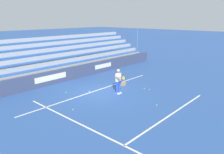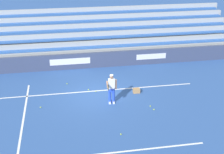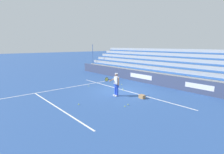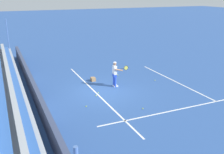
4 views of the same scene
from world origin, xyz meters
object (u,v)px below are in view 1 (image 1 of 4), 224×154
(tennis_ball_stray_back, at_px, (66,92))
(tennis_ball_by_box, at_px, (149,90))
(ball_box_cardboard, at_px, (123,84))
(tennis_ball_on_baseline, at_px, (157,105))
(tennis_ball_far_left, at_px, (96,91))
(tennis_player, at_px, (118,81))
(tennis_ball_near_player, at_px, (89,91))
(tennis_ball_toward_net, at_px, (144,89))
(tennis_ball_far_right, at_px, (73,109))

(tennis_ball_stray_back, bearing_deg, tennis_ball_by_box, 138.06)
(ball_box_cardboard, bearing_deg, tennis_ball_on_baseline, 66.75)
(tennis_ball_stray_back, relative_size, tennis_ball_on_baseline, 1.00)
(ball_box_cardboard, xyz_separation_m, tennis_ball_far_left, (2.39, -0.50, -0.10))
(tennis_player, height_order, ball_box_cardboard, tennis_player)
(ball_box_cardboard, bearing_deg, tennis_ball_near_player, -16.08)
(tennis_ball_near_player, bearing_deg, tennis_ball_far_left, 143.57)
(ball_box_cardboard, distance_m, tennis_ball_by_box, 2.21)
(tennis_player, xyz_separation_m, tennis_ball_on_baseline, (0.09, 3.14, -0.86))
(tennis_ball_far_left, xyz_separation_m, tennis_ball_by_box, (-2.83, 2.67, 0.00))
(tennis_ball_toward_net, bearing_deg, ball_box_cardboard, -78.94)
(tennis_ball_stray_back, height_order, tennis_ball_on_baseline, same)
(tennis_player, relative_size, ball_box_cardboard, 4.29)
(tennis_player, relative_size, tennis_ball_stray_back, 25.98)
(tennis_ball_on_baseline, bearing_deg, tennis_ball_stray_back, -69.14)
(tennis_ball_far_left, bearing_deg, ball_box_cardboard, 168.11)
(tennis_ball_far_left, distance_m, tennis_ball_stray_back, 2.16)
(tennis_ball_toward_net, bearing_deg, tennis_ball_by_box, 103.79)
(tennis_ball_far_left, distance_m, tennis_ball_on_baseline, 4.67)
(tennis_ball_on_baseline, bearing_deg, tennis_ball_far_right, -40.19)
(tennis_ball_near_player, distance_m, tennis_ball_by_box, 4.40)
(tennis_ball_stray_back, distance_m, tennis_ball_on_baseline, 6.42)
(tennis_ball_far_right, bearing_deg, tennis_ball_by_box, 168.05)
(ball_box_cardboard, relative_size, tennis_ball_by_box, 6.06)
(tennis_ball_on_baseline, relative_size, tennis_ball_by_box, 1.00)
(tennis_ball_toward_net, relative_size, tennis_ball_by_box, 1.00)
(tennis_ball_by_box, distance_m, tennis_ball_far_right, 6.18)
(tennis_player, height_order, tennis_ball_toward_net, tennis_player)
(ball_box_cardboard, distance_m, tennis_ball_stray_back, 4.47)
(tennis_player, xyz_separation_m, ball_box_cardboard, (-1.68, -0.98, -0.76))
(tennis_ball_stray_back, height_order, tennis_ball_toward_net, same)
(tennis_ball_far_left, bearing_deg, tennis_ball_toward_net, 140.08)
(tennis_ball_far_left, xyz_separation_m, tennis_ball_on_baseline, (-0.62, 4.63, 0.00))
(tennis_player, relative_size, tennis_ball_far_right, 25.98)
(tennis_ball_on_baseline, bearing_deg, tennis_ball_toward_net, -132.25)
(tennis_ball_far_left, height_order, tennis_ball_stray_back, same)
(tennis_player, height_order, tennis_ball_by_box, tennis_player)
(tennis_ball_on_baseline, bearing_deg, tennis_ball_far_left, -82.40)
(tennis_ball_stray_back, height_order, tennis_ball_by_box, same)
(tennis_player, height_order, tennis_ball_on_baseline, tennis_player)
(ball_box_cardboard, distance_m, tennis_ball_toward_net, 1.83)
(tennis_ball_far_left, bearing_deg, tennis_ball_stray_back, -39.47)
(ball_box_cardboard, distance_m, tennis_ball_on_baseline, 4.49)
(ball_box_cardboard, bearing_deg, tennis_ball_toward_net, 101.06)
(tennis_ball_toward_net, bearing_deg, tennis_ball_far_right, -8.61)
(tennis_ball_far_left, relative_size, tennis_ball_stray_back, 1.00)
(tennis_player, relative_size, tennis_ball_near_player, 25.98)
(tennis_player, height_order, tennis_ball_stray_back, tennis_player)
(tennis_ball_by_box, bearing_deg, ball_box_cardboard, -78.46)
(tennis_ball_toward_net, xyz_separation_m, tennis_ball_near_player, (3.15, -2.60, 0.00))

